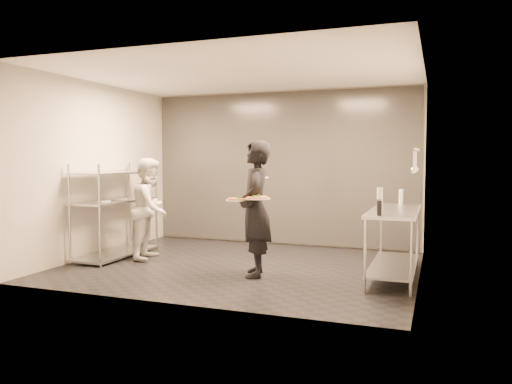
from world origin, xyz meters
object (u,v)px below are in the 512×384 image
(pass_rack, at_px, (116,209))
(bottle_clear, at_px, (401,197))
(prep_counter, at_px, (394,232))
(waiter, at_px, (255,209))
(bottle_dark, at_px, (402,197))
(bottle_green, at_px, (380,198))
(pos_monitor, at_px, (379,207))
(salad_plate, at_px, (259,176))
(chef, at_px, (150,208))
(pizza_plate_near, at_px, (238,199))
(pizza_plate_far, at_px, (258,198))

(pass_rack, height_order, bottle_clear, pass_rack)
(prep_counter, xyz_separation_m, waiter, (-1.77, -0.48, 0.29))
(pass_rack, distance_m, bottle_dark, 4.45)
(prep_counter, bearing_deg, bottle_green, 167.39)
(pass_rack, height_order, bottle_dark, pass_rack)
(prep_counter, bearing_deg, bottle_dark, 87.20)
(pos_monitor, bearing_deg, salad_plate, 153.99)
(waiter, bearing_deg, pass_rack, -120.58)
(chef, relative_size, pos_monitor, 6.51)
(waiter, relative_size, chef, 1.15)
(salad_plate, distance_m, bottle_green, 1.66)
(pos_monitor, height_order, bottle_dark, bottle_dark)
(bottle_clear, bearing_deg, pizza_plate_near, -143.08)
(waiter, distance_m, pos_monitor, 1.67)
(pos_monitor, height_order, bottle_clear, bottle_clear)
(pizza_plate_near, bearing_deg, salad_plate, 78.20)
(prep_counter, distance_m, chef, 3.73)
(pizza_plate_far, distance_m, bottle_clear, 2.24)
(waiter, relative_size, pos_monitor, 7.48)
(pass_rack, relative_size, bottle_dark, 8.07)
(pizza_plate_near, bearing_deg, bottle_dark, 37.46)
(waiter, xyz_separation_m, pos_monitor, (1.65, -0.24, 0.10))
(waiter, height_order, pizza_plate_far, waiter)
(pass_rack, distance_m, pizza_plate_far, 2.79)
(prep_counter, height_order, bottle_clear, bottle_clear)
(pass_rack, height_order, salad_plate, pass_rack)
(waiter, xyz_separation_m, pizza_plate_far, (0.12, -0.24, 0.17))
(pizza_plate_near, relative_size, bottle_dark, 1.63)
(waiter, relative_size, pizza_plate_far, 5.49)
(pass_rack, height_order, prep_counter, pass_rack)
(prep_counter, xyz_separation_m, pos_monitor, (-0.12, -0.72, 0.38))
(pizza_plate_far, distance_m, salad_plate, 0.61)
(bottle_clear, bearing_deg, bottle_green, -107.32)
(pass_rack, bearing_deg, waiter, -10.60)
(waiter, bearing_deg, pizza_plate_near, -55.60)
(pass_rack, bearing_deg, pizza_plate_near, -16.27)
(pizza_plate_far, bearing_deg, bottle_dark, 41.99)
(pizza_plate_far, xyz_separation_m, bottle_clear, (1.67, 1.48, -0.05))
(bottle_green, height_order, bottle_dark, bottle_green)
(chef, distance_m, bottle_dark, 3.85)
(prep_counter, bearing_deg, pass_rack, -179.97)
(waiter, distance_m, bottle_dark, 2.22)
(pizza_plate_far, bearing_deg, salad_plate, 107.86)
(bottle_green, bearing_deg, pos_monitor, -84.28)
(pizza_plate_far, relative_size, bottle_dark, 1.67)
(pizza_plate_far, xyz_separation_m, salad_plate, (-0.17, 0.53, 0.26))
(pos_monitor, bearing_deg, bottle_dark, 75.36)
(pizza_plate_far, bearing_deg, chef, 159.47)
(pass_rack, xyz_separation_m, bottle_clear, (4.36, 0.76, 0.26))
(pos_monitor, relative_size, bottle_green, 0.87)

